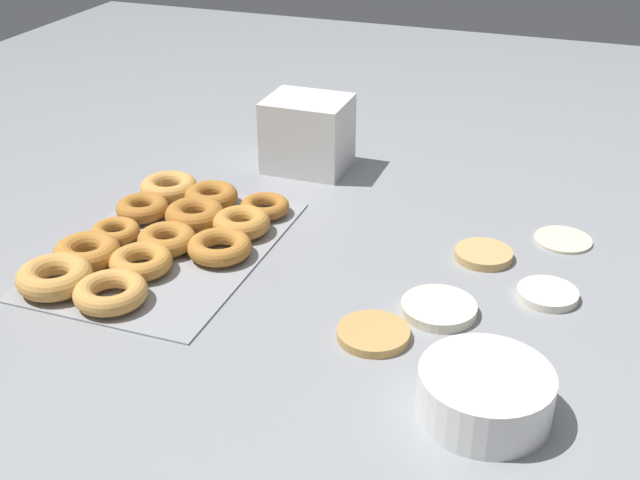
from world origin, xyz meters
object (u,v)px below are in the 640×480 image
at_px(pancake_0, 439,308).
at_px(pancake_3, 563,238).
at_px(pancake_4, 548,294).
at_px(batter_bowl, 485,394).
at_px(container_stack, 308,134).
at_px(pancake_1, 373,334).
at_px(donut_tray, 161,237).
at_px(pancake_2, 484,254).

xyz_separation_m(pancake_0, pancake_3, (-0.28, 0.15, -0.00)).
xyz_separation_m(pancake_0, pancake_4, (-0.09, 0.14, -0.00)).
xyz_separation_m(batter_bowl, container_stack, (-0.62, -0.46, 0.04)).
relative_size(pancake_3, container_stack, 0.60).
bearing_deg(pancake_3, pancake_1, -30.46).
distance_m(pancake_4, donut_tray, 0.61).
bearing_deg(pancake_2, pancake_0, -10.41).
bearing_deg(donut_tray, pancake_1, 72.21).
xyz_separation_m(pancake_1, pancake_3, (-0.37, 0.22, -0.00)).
xyz_separation_m(pancake_0, donut_tray, (-0.04, -0.47, 0.01)).
distance_m(pancake_4, batter_bowl, 0.29).
bearing_deg(donut_tray, pancake_2, 105.61).
distance_m(pancake_4, container_stack, 0.60).
distance_m(donut_tray, container_stack, 0.40).
height_order(pancake_1, pancake_2, pancake_2).
xyz_separation_m(pancake_4, container_stack, (-0.33, -0.50, 0.06)).
height_order(donut_tray, container_stack, container_stack).
bearing_deg(pancake_2, container_stack, -122.07).
bearing_deg(container_stack, pancake_4, 56.58).
relative_size(pancake_2, container_stack, 0.59).
bearing_deg(container_stack, pancake_0, 40.25).
relative_size(pancake_1, container_stack, 0.64).
height_order(pancake_4, donut_tray, donut_tray).
xyz_separation_m(pancake_4, batter_bowl, (0.29, -0.05, 0.02)).
relative_size(pancake_4, container_stack, 0.57).
bearing_deg(container_stack, pancake_1, 29.33).
relative_size(donut_tray, container_stack, 2.90).
relative_size(pancake_0, pancake_3, 1.15).
height_order(pancake_0, pancake_1, pancake_0).
relative_size(pancake_0, pancake_2, 1.18).
distance_m(pancake_0, pancake_1, 0.11).
bearing_deg(donut_tray, container_stack, 164.06).
relative_size(pancake_4, donut_tray, 0.20).
relative_size(pancake_0, container_stack, 0.69).
relative_size(pancake_2, batter_bowl, 0.58).
bearing_deg(pancake_3, container_stack, -105.80).
height_order(pancake_2, container_stack, container_stack).
xyz_separation_m(pancake_3, donut_tray, (0.24, -0.62, 0.01)).
xyz_separation_m(pancake_3, batter_bowl, (0.48, -0.05, 0.03)).
bearing_deg(batter_bowl, container_stack, -143.68).
xyz_separation_m(pancake_3, container_stack, (-0.14, -0.51, 0.07)).
distance_m(pancake_3, batter_bowl, 0.48).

